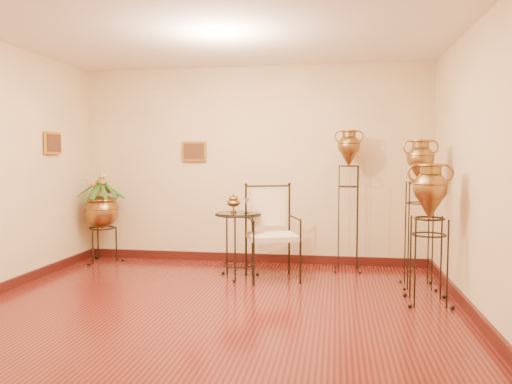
# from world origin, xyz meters

# --- Properties ---
(ground) EXTENTS (5.00, 5.00, 0.00)m
(ground) POSITION_xyz_m (0.00, 0.00, 0.00)
(ground) COLOR maroon
(ground) RESTS_ON ground
(room_shell) EXTENTS (5.02, 5.02, 2.81)m
(room_shell) POSITION_xyz_m (-0.01, 0.01, 1.73)
(room_shell) COLOR beige
(room_shell) RESTS_ON ground
(amphora_tall) EXTENTS (0.44, 0.44, 1.89)m
(amphora_tall) POSITION_xyz_m (1.36, 2.15, 0.97)
(amphora_tall) COLOR black
(amphora_tall) RESTS_ON ground
(amphora_mid) EXTENTS (0.49, 0.49, 1.74)m
(amphora_mid) POSITION_xyz_m (2.15, 1.40, 0.88)
(amphora_mid) COLOR black
(amphora_mid) RESTS_ON ground
(amphora_short) EXTENTS (0.59, 0.59, 1.48)m
(amphora_short) POSITION_xyz_m (2.15, 0.75, 0.74)
(amphora_short) COLOR black
(amphora_short) RESTS_ON ground
(planter_urn) EXTENTS (0.83, 0.83, 1.43)m
(planter_urn) POSITION_xyz_m (-2.15, 2.15, 0.80)
(planter_urn) COLOR black
(planter_urn) RESTS_ON ground
(armchair) EXTENTS (0.83, 0.80, 1.17)m
(armchair) POSITION_xyz_m (0.43, 1.47, 0.59)
(armchair) COLOR black
(armchair) RESTS_ON ground
(side_table) EXTENTS (0.59, 0.59, 1.04)m
(side_table) POSITION_xyz_m (-0.01, 1.52, 0.43)
(side_table) COLOR black
(side_table) RESTS_ON ground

